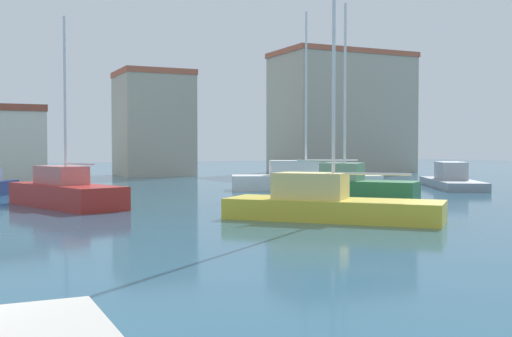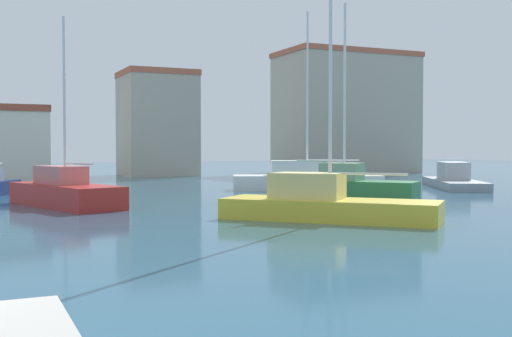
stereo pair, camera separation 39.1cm
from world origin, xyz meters
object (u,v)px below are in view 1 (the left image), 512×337
at_px(sailboat_green_distant_east, 344,187).
at_px(sailboat_red_outer_mooring, 65,192).
at_px(sailboat_white_center_channel, 304,179).
at_px(motorboat_grey_mid_harbor, 451,180).
at_px(sailboat_yellow_inner_mooring, 328,203).

distance_m(sailboat_green_distant_east, sailboat_red_outer_mooring, 12.51).
bearing_deg(sailboat_red_outer_mooring, sailboat_green_distant_east, -13.09).
bearing_deg(sailboat_white_center_channel, motorboat_grey_mid_harbor, -11.50).
bearing_deg(sailboat_green_distant_east, sailboat_white_center_channel, 73.88).
relative_size(sailboat_green_distant_east, sailboat_red_outer_mooring, 1.14).
bearing_deg(sailboat_green_distant_east, sailboat_yellow_inner_mooring, -127.03).
xyz_separation_m(motorboat_grey_mid_harbor, sailboat_green_distant_east, (-11.83, -5.93, 0.16)).
distance_m(sailboat_yellow_inner_mooring, sailboat_red_outer_mooring, 11.73).
bearing_deg(motorboat_grey_mid_harbor, sailboat_green_distant_east, -153.37).
bearing_deg(sailboat_yellow_inner_mooring, sailboat_green_distant_east, 52.97).
height_order(sailboat_green_distant_east, sailboat_red_outer_mooring, sailboat_green_distant_east).
height_order(sailboat_yellow_inner_mooring, sailboat_green_distant_east, sailboat_yellow_inner_mooring).
bearing_deg(sailboat_white_center_channel, sailboat_green_distant_east, -106.12).
relative_size(sailboat_yellow_inner_mooring, sailboat_green_distant_east, 1.22).
bearing_deg(sailboat_red_outer_mooring, motorboat_grey_mid_harbor, 7.35).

